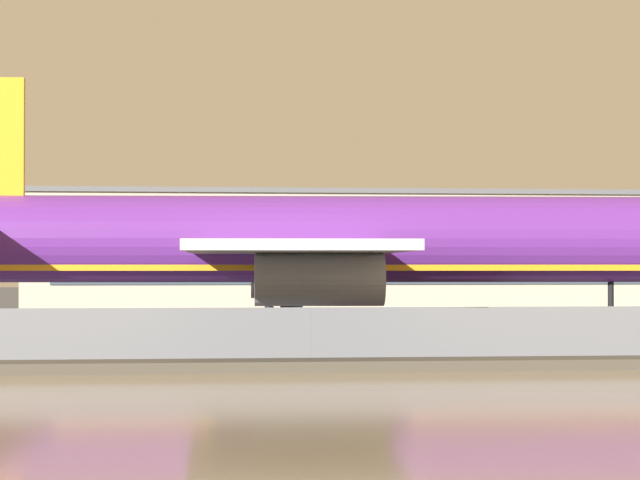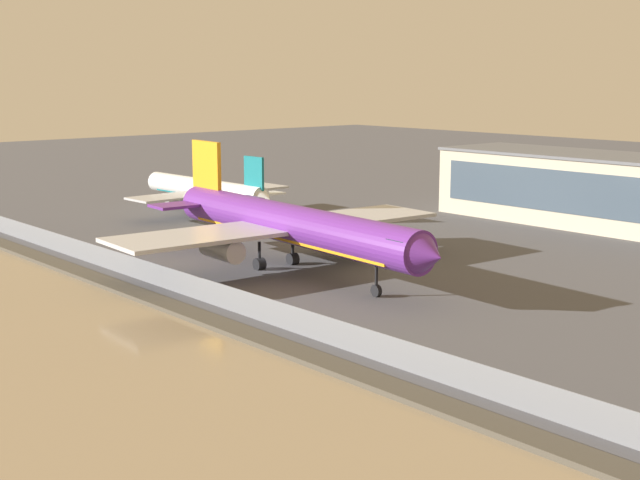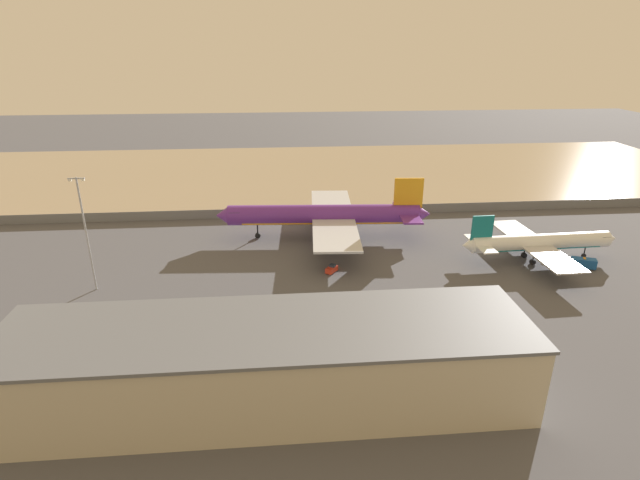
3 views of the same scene
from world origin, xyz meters
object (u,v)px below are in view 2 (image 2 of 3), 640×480
Objects in this scene: baggage_tug at (405,246)px; cargo_jet_purple at (287,225)px; passenger_jet_white_teal at (207,190)px; ops_van at (204,200)px.

cargo_jet_purple is at bearing -92.76° from baggage_tug.
passenger_jet_white_teal is at bearing 158.33° from cargo_jet_purple.
cargo_jet_purple is 51.62m from passenger_jet_white_teal.
baggage_tug is (1.03, 21.48, -5.35)m from cargo_jet_purple.
passenger_jet_white_teal reaches higher than ops_van.
ops_van is at bearing 150.07° from passenger_jet_white_teal.
passenger_jet_white_teal is 10.83× the size of baggage_tug.
passenger_jet_white_teal is 6.82× the size of ops_van.
baggage_tug is at bearing 87.24° from cargo_jet_purple.
cargo_jet_purple reaches higher than ops_van.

